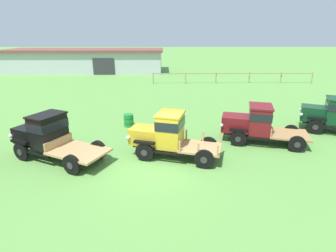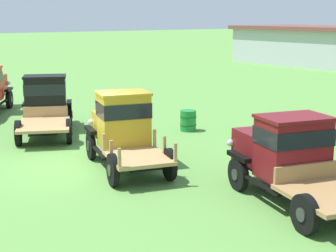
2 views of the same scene
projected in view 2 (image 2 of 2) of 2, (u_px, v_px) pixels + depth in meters
name	position (u px, v px, depth m)	size (l,w,h in m)	color
ground_plane	(79.00, 166.00, 15.62)	(240.00, 240.00, 0.00)	#5B9342
vintage_truck_second_in_line	(46.00, 103.00, 20.18)	(5.28, 3.69, 2.22)	black
vintage_truck_midrow_center	(122.00, 127.00, 15.64)	(4.75, 2.78, 2.27)	black
vintage_truck_far_side	(288.00, 154.00, 12.79)	(4.96, 2.99, 2.12)	black
oil_drum_beside_row	(188.00, 121.00, 20.37)	(0.66, 0.66, 0.82)	#1E7F33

